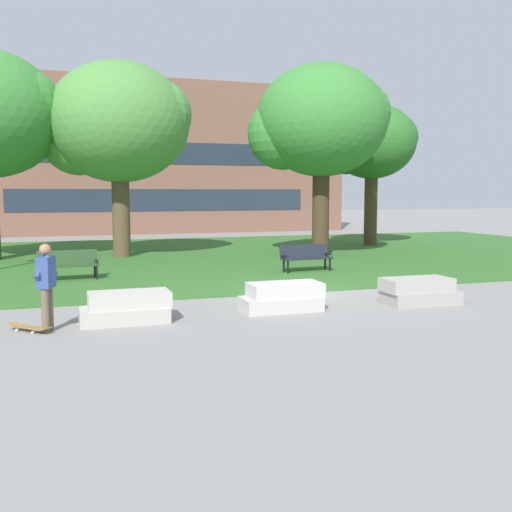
% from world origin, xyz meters
% --- Properties ---
extents(ground_plane, '(140.00, 140.00, 0.00)m').
position_xyz_m(ground_plane, '(0.00, 0.00, 0.00)').
color(ground_plane, gray).
extents(grass_lawn, '(40.00, 20.00, 0.02)m').
position_xyz_m(grass_lawn, '(0.00, 10.00, 0.01)').
color(grass_lawn, '#336628').
rests_on(grass_lawn, ground).
extents(concrete_block_center, '(1.84, 0.90, 0.64)m').
position_xyz_m(concrete_block_center, '(-4.87, -2.22, 0.31)').
color(concrete_block_center, '#B2ADA3').
rests_on(concrete_block_center, ground).
extents(concrete_block_left, '(1.84, 0.90, 0.64)m').
position_xyz_m(concrete_block_left, '(-1.36, -2.07, 0.31)').
color(concrete_block_left, '#BCB7B2').
rests_on(concrete_block_left, ground).
extents(concrete_block_right, '(1.85, 0.90, 0.64)m').
position_xyz_m(concrete_block_right, '(2.05, -2.36, 0.31)').
color(concrete_block_right, '#9E9991').
rests_on(concrete_block_right, ground).
extents(person_skateboarder, '(0.45, 0.56, 1.71)m').
position_xyz_m(person_skateboarder, '(-6.41, -2.56, 0.97)').
color(person_skateboarder, brown).
rests_on(person_skateboarder, ground).
extents(skateboard, '(0.84, 0.88, 0.14)m').
position_xyz_m(skateboard, '(-6.76, -2.47, 0.09)').
color(skateboard, olive).
rests_on(skateboard, ground).
extents(park_bench_near_left, '(1.84, 0.71, 0.90)m').
position_xyz_m(park_bench_near_left, '(-5.90, 4.42, 0.54)').
color(park_bench_near_left, '#284723').
rests_on(park_bench_near_left, grass_lawn).
extents(park_bench_near_right, '(1.84, 0.69, 0.90)m').
position_xyz_m(park_bench_near_right, '(1.80, 4.00, 0.54)').
color(park_bench_near_right, '#1E232D').
rests_on(park_bench_near_right, grass_lawn).
extents(tree_near_right, '(5.72, 5.45, 7.96)m').
position_xyz_m(tree_near_right, '(4.32, 8.50, 5.57)').
color(tree_near_right, '#42301E').
rests_on(tree_near_right, grass_lawn).
extents(tree_far_right, '(4.62, 4.40, 7.09)m').
position_xyz_m(tree_far_right, '(8.95, 12.51, 5.15)').
color(tree_far_right, '#4C3823').
rests_on(tree_far_right, grass_lawn).
extents(tree_far_left, '(6.04, 5.76, 7.97)m').
position_xyz_m(tree_far_left, '(-3.72, 10.76, 5.46)').
color(tree_far_left, brown).
rests_on(tree_far_left, grass_lawn).
extents(building_facade_distant, '(25.46, 1.03, 9.95)m').
position_xyz_m(building_facade_distant, '(0.38, 24.50, 4.97)').
color(building_facade_distant, brown).
rests_on(building_facade_distant, ground).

